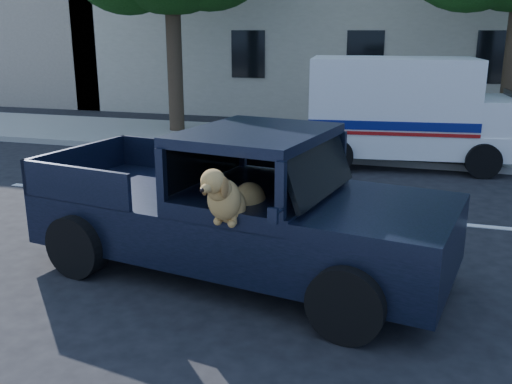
# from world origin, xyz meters

# --- Properties ---
(ground) EXTENTS (120.00, 120.00, 0.00)m
(ground) POSITION_xyz_m (0.00, 0.00, 0.00)
(ground) COLOR black
(ground) RESTS_ON ground
(far_sidewalk) EXTENTS (60.00, 4.00, 0.15)m
(far_sidewalk) POSITION_xyz_m (0.00, 9.20, 0.07)
(far_sidewalk) COLOR gray
(far_sidewalk) RESTS_ON ground
(lane_stripes) EXTENTS (21.60, 0.14, 0.01)m
(lane_stripes) POSITION_xyz_m (2.00, 3.40, 0.01)
(lane_stripes) COLOR silver
(lane_stripes) RESTS_ON ground
(building_left) EXTENTS (12.00, 6.00, 8.00)m
(building_left) POSITION_xyz_m (-15.00, 16.50, 4.00)
(building_left) COLOR tan
(building_left) RESTS_ON ground
(pickup_truck) EXTENTS (5.50, 3.10, 1.87)m
(pickup_truck) POSITION_xyz_m (0.82, 0.63, 0.63)
(pickup_truck) COLOR black
(pickup_truck) RESTS_ON ground
(mail_truck) EXTENTS (4.63, 2.70, 2.42)m
(mail_truck) POSITION_xyz_m (2.60, 7.51, 1.06)
(mail_truck) COLOR silver
(mail_truck) RESTS_ON ground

